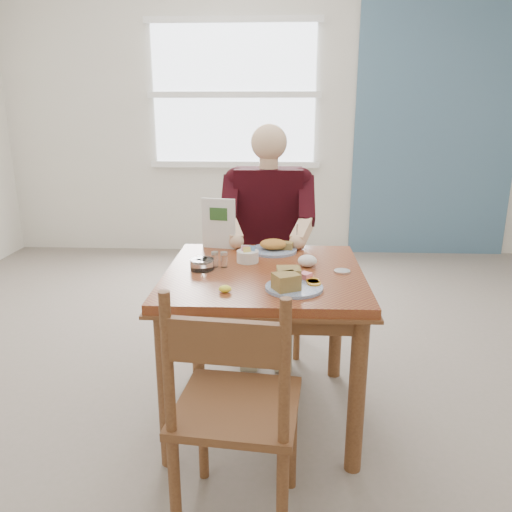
# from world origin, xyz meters

# --- Properties ---
(floor) EXTENTS (6.00, 6.00, 0.00)m
(floor) POSITION_xyz_m (0.00, 0.00, 0.00)
(floor) COLOR #6F675A
(floor) RESTS_ON ground
(wall_back) EXTENTS (5.50, 0.00, 5.50)m
(wall_back) POSITION_xyz_m (0.00, 3.00, 1.40)
(wall_back) COLOR silver
(wall_back) RESTS_ON ground
(accent_panel) EXTENTS (1.60, 0.02, 2.80)m
(accent_panel) POSITION_xyz_m (1.60, 2.98, 1.40)
(accent_panel) COLOR #466882
(accent_panel) RESTS_ON ground
(lemon_wedge) EXTENTS (0.05, 0.04, 0.03)m
(lemon_wedge) POSITION_xyz_m (-0.15, -0.29, 0.76)
(lemon_wedge) COLOR #FFFD35
(lemon_wedge) RESTS_ON table
(napkin) EXTENTS (0.10, 0.09, 0.06)m
(napkin) POSITION_xyz_m (0.20, 0.07, 0.78)
(napkin) COLOR white
(napkin) RESTS_ON table
(metal_dish) EXTENTS (0.10, 0.10, 0.01)m
(metal_dish) POSITION_xyz_m (0.36, -0.01, 0.75)
(metal_dish) COLOR silver
(metal_dish) RESTS_ON table
(window) EXTENTS (1.72, 0.04, 1.42)m
(window) POSITION_xyz_m (-0.40, 2.97, 1.60)
(window) COLOR white
(window) RESTS_ON wall_back
(table) EXTENTS (0.92, 0.92, 0.75)m
(table) POSITION_xyz_m (0.00, 0.00, 0.64)
(table) COLOR brown
(table) RESTS_ON ground
(chair_far) EXTENTS (0.42, 0.42, 0.95)m
(chair_far) POSITION_xyz_m (0.00, 0.80, 0.48)
(chair_far) COLOR brown
(chair_far) RESTS_ON ground
(chair_near) EXTENTS (0.46, 0.46, 0.95)m
(chair_near) POSITION_xyz_m (-0.08, -0.71, 0.48)
(chair_near) COLOR brown
(chair_near) RESTS_ON ground
(diner) EXTENTS (0.53, 0.56, 1.39)m
(diner) POSITION_xyz_m (0.00, 0.71, 0.81)
(diner) COLOR gray
(diner) RESTS_ON chair_far
(near_plate) EXTENTS (0.30, 0.30, 0.08)m
(near_plate) POSITION_xyz_m (0.12, -0.24, 0.78)
(near_plate) COLOR white
(near_plate) RESTS_ON table
(far_plate) EXTENTS (0.28, 0.28, 0.07)m
(far_plate) POSITION_xyz_m (0.04, 0.32, 0.77)
(far_plate) COLOR white
(far_plate) RESTS_ON table
(caddy) EXTENTS (0.12, 0.12, 0.08)m
(caddy) POSITION_xyz_m (-0.08, 0.13, 0.78)
(caddy) COLOR white
(caddy) RESTS_ON table
(shakers) EXTENTS (0.08, 0.04, 0.07)m
(shakers) POSITION_xyz_m (-0.21, 0.04, 0.79)
(shakers) COLOR white
(shakers) RESTS_ON table
(creamer) EXTENTS (0.15, 0.15, 0.05)m
(creamer) POSITION_xyz_m (-0.29, -0.00, 0.78)
(creamer) COLOR white
(creamer) RESTS_ON table
(menu) EXTENTS (0.18, 0.05, 0.27)m
(menu) POSITION_xyz_m (-0.25, 0.38, 0.89)
(menu) COLOR white
(menu) RESTS_ON table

